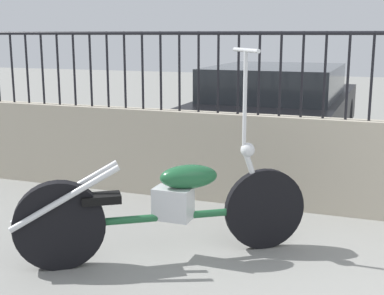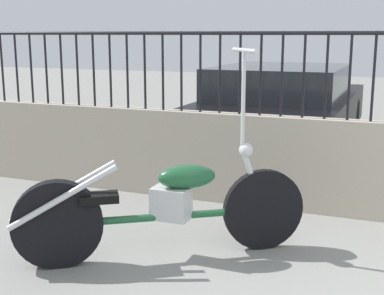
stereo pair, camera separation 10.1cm
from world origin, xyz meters
name	(u,v)px [view 2 (the right image)]	position (x,y,z in m)	size (l,w,h in m)	color
motorcycle_green	(150,207)	(-2.24, 1.13, 0.40)	(1.91, 1.34, 1.56)	black
car_black	(283,108)	(-2.13, 5.19, 0.63)	(1.85, 4.46, 1.23)	black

